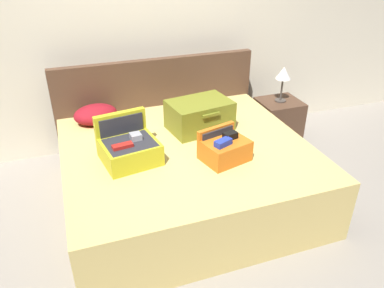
{
  "coord_description": "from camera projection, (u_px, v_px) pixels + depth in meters",
  "views": [
    {
      "loc": [
        -0.86,
        -2.19,
        2.09
      ],
      "look_at": [
        0.0,
        0.26,
        0.63
      ],
      "focal_mm": 35.38,
      "sensor_mm": 36.0,
      "label": 1
    }
  ],
  "objects": [
    {
      "name": "hard_case_small",
      "position": [
        225.0,
        148.0,
        2.92
      ],
      "size": [
        0.4,
        0.35,
        0.24
      ],
      "rotation": [
        0.0,
        0.0,
        0.26
      ],
      "color": "#D16619",
      "rests_on": "bed"
    },
    {
      "name": "hard_case_medium",
      "position": [
        129.0,
        148.0,
        2.91
      ],
      "size": [
        0.47,
        0.45,
        0.34
      ],
      "rotation": [
        0.0,
        0.0,
        0.16
      ],
      "color": "gold",
      "rests_on": "bed"
    },
    {
      "name": "table_lamp",
      "position": [
        283.0,
        75.0,
        3.92
      ],
      "size": [
        0.16,
        0.16,
        0.38
      ],
      "color": "#3F3833",
      "rests_on": "nightstand"
    },
    {
      "name": "nightstand",
      "position": [
        278.0,
        122.0,
        4.18
      ],
      "size": [
        0.44,
        0.4,
        0.5
      ],
      "primitive_type": "cube",
      "color": "#4C3323",
      "rests_on": "ground"
    },
    {
      "name": "hard_case_large",
      "position": [
        199.0,
        115.0,
        3.37
      ],
      "size": [
        0.59,
        0.45,
        0.26
      ],
      "rotation": [
        0.0,
        0.0,
        0.16
      ],
      "color": "olive",
      "rests_on": "bed"
    },
    {
      "name": "bed",
      "position": [
        187.0,
        173.0,
        3.27
      ],
      "size": [
        2.01,
        1.81,
        0.53
      ],
      "primitive_type": "cube",
      "color": "tan",
      "rests_on": "ground"
    },
    {
      "name": "ground_plane",
      "position": [
        203.0,
        226.0,
        3.07
      ],
      "size": [
        12.0,
        12.0,
        0.0
      ],
      "primitive_type": "plane",
      "color": "gray"
    },
    {
      "name": "back_wall",
      "position": [
        146.0,
        22.0,
        3.79
      ],
      "size": [
        8.0,
        0.1,
        2.6
      ],
      "primitive_type": "cube",
      "color": "beige",
      "rests_on": "ground"
    },
    {
      "name": "pillow_near_headboard",
      "position": [
        96.0,
        114.0,
        3.49
      ],
      "size": [
        0.43,
        0.33,
        0.18
      ],
      "primitive_type": "ellipsoid",
      "rotation": [
        0.0,
        0.0,
        0.1
      ],
      "color": "maroon",
      "rests_on": "bed"
    },
    {
      "name": "headboard",
      "position": [
        158.0,
        106.0,
        3.93
      ],
      "size": [
        2.05,
        0.08,
        1.01
      ],
      "primitive_type": "cube",
      "color": "#4C3323",
      "rests_on": "ground"
    }
  ]
}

